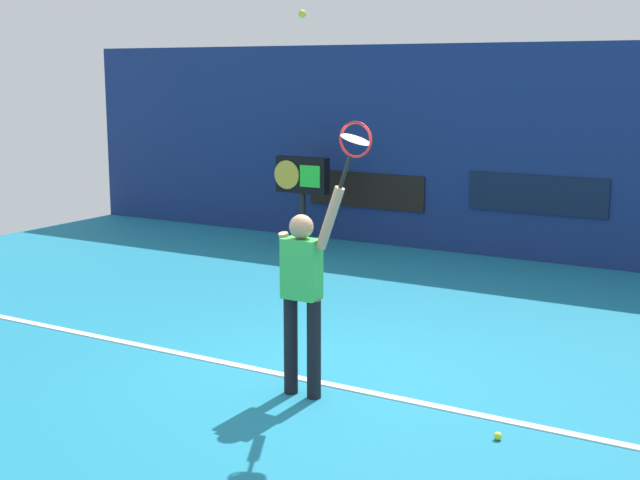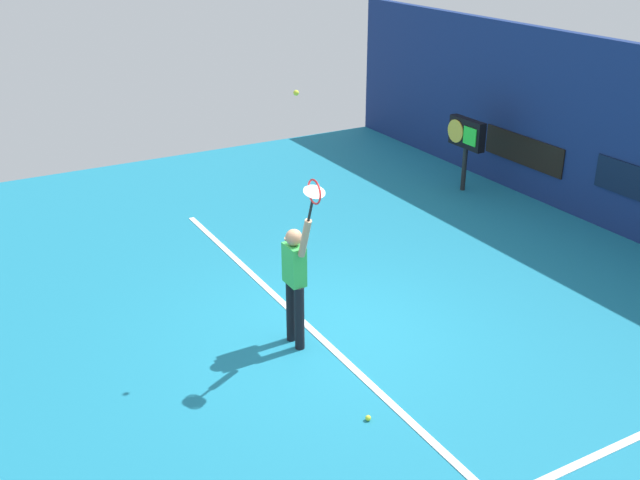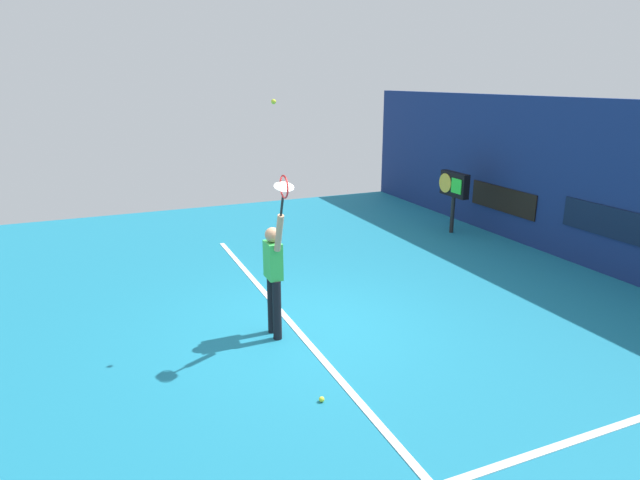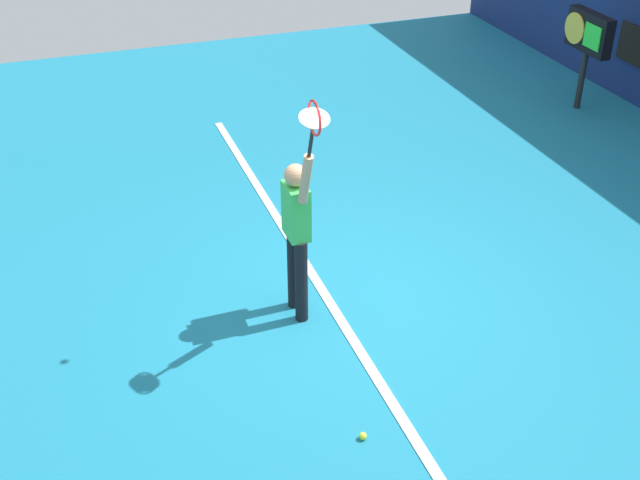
# 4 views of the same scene
# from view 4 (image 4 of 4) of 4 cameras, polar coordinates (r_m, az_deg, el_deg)

# --- Properties ---
(ground_plane) EXTENTS (18.00, 18.00, 0.00)m
(ground_plane) POSITION_cam_4_polar(r_m,az_deg,el_deg) (8.71, 1.77, -4.23)
(ground_plane) COLOR teal
(court_baseline) EXTENTS (10.00, 0.10, 0.01)m
(court_baseline) POSITION_cam_4_polar(r_m,az_deg,el_deg) (8.65, 0.72, -4.42)
(court_baseline) COLOR white
(court_baseline) RESTS_ON ground_plane
(tennis_player) EXTENTS (0.68, 0.31, 1.97)m
(tennis_player) POSITION_cam_4_polar(r_m,az_deg,el_deg) (7.99, -1.60, 0.85)
(tennis_player) COLOR black
(tennis_player) RESTS_ON ground_plane
(tennis_racket) EXTENTS (0.40, 0.27, 0.63)m
(tennis_racket) POSITION_cam_4_polar(r_m,az_deg,el_deg) (6.94, -0.42, 8.24)
(tennis_racket) COLOR black
(scoreboard_clock) EXTENTS (0.96, 0.20, 1.53)m
(scoreboard_clock) POSITION_cam_4_polar(r_m,az_deg,el_deg) (13.61, 18.11, 13.30)
(scoreboard_clock) COLOR black
(scoreboard_clock) RESTS_ON ground_plane
(spare_ball) EXTENTS (0.07, 0.07, 0.07)m
(spare_ball) POSITION_cam_4_polar(r_m,az_deg,el_deg) (7.16, 2.99, -13.41)
(spare_ball) COLOR #CCE033
(spare_ball) RESTS_ON ground_plane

